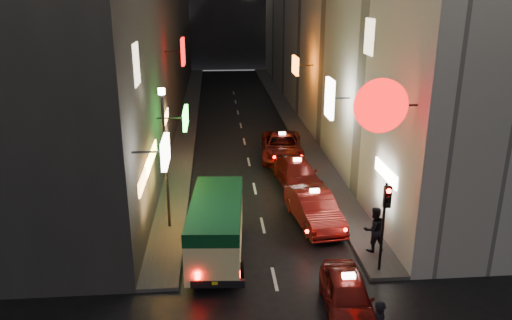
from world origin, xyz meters
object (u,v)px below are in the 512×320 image
object	(u,v)px
minibus	(216,222)
taxi_near	(348,293)
traffic_light	(386,209)
lamp_post	(165,150)

from	to	relation	value
minibus	taxi_near	bearing A→B (deg)	-44.13
traffic_light	minibus	bearing A→B (deg)	162.84
lamp_post	traffic_light	bearing A→B (deg)	-28.91
taxi_near	lamp_post	world-z (taller)	lamp_post
taxi_near	minibus	bearing A→B (deg)	135.87
taxi_near	traffic_light	size ratio (longest dim) A/B	1.42
taxi_near	traffic_light	bearing A→B (deg)	49.90
traffic_light	lamp_post	size ratio (longest dim) A/B	0.56
minibus	taxi_near	size ratio (longest dim) A/B	1.15
taxi_near	traffic_light	xyz separation A→B (m)	(1.87, 2.22, 1.92)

